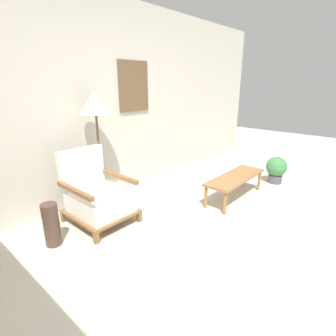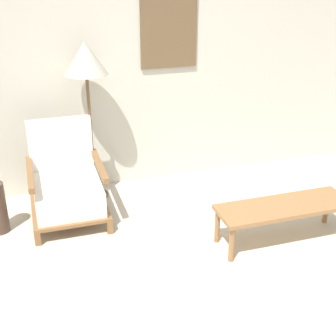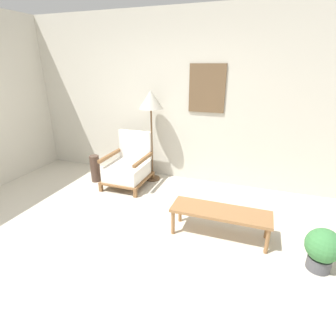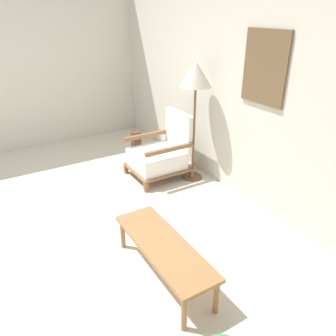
# 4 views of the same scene
# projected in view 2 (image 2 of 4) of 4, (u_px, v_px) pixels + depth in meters

# --- Properties ---
(ground_plane) EXTENTS (14.00, 14.00, 0.00)m
(ground_plane) POSITION_uv_depth(u_px,v_px,m) (193.00, 335.00, 2.99)
(ground_plane) COLOR beige
(wall_back) EXTENTS (8.00, 0.09, 2.70)m
(wall_back) POSITION_uv_depth(u_px,v_px,m) (112.00, 53.00, 4.44)
(wall_back) COLOR beige
(wall_back) RESTS_ON ground_plane
(armchair) EXTENTS (0.66, 0.74, 0.86)m
(armchair) POSITION_uv_depth(u_px,v_px,m) (67.00, 186.00, 4.20)
(armchair) COLOR brown
(armchair) RESTS_ON ground_plane
(floor_lamp) EXTENTS (0.39, 0.39, 1.52)m
(floor_lamp) POSITION_uv_depth(u_px,v_px,m) (86.00, 65.00, 4.14)
(floor_lamp) COLOR brown
(floor_lamp) RESTS_ON ground_plane
(coffee_table) EXTENTS (1.14, 0.37, 0.34)m
(coffee_table) POSITION_uv_depth(u_px,v_px,m) (284.00, 209.00, 3.85)
(coffee_table) COLOR olive
(coffee_table) RESTS_ON ground_plane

